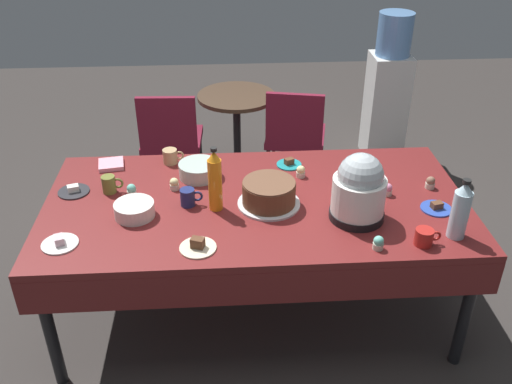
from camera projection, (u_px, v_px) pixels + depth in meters
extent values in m
plane|color=#383330|center=(256.00, 307.00, 3.31)|extent=(9.00, 9.00, 0.00)
cube|color=maroon|center=(256.00, 203.00, 2.94)|extent=(2.20, 1.10, 0.04)
cylinder|color=black|center=(49.00, 329.00, 2.67)|extent=(0.06, 0.06, 0.71)
cylinder|color=black|center=(466.00, 310.00, 2.78)|extent=(0.06, 0.06, 0.71)
cylinder|color=black|center=(87.00, 220.00, 3.48)|extent=(0.06, 0.06, 0.71)
cylinder|color=black|center=(410.00, 208.00, 3.59)|extent=(0.06, 0.06, 0.71)
cube|color=maroon|center=(264.00, 288.00, 2.53)|extent=(2.20, 0.01, 0.18)
cube|color=maroon|center=(250.00, 171.00, 3.46)|extent=(2.20, 0.01, 0.18)
cylinder|color=silver|center=(269.00, 203.00, 2.89)|extent=(0.32, 0.32, 0.01)
cylinder|color=brown|center=(269.00, 193.00, 2.85)|extent=(0.27, 0.27, 0.11)
cylinder|color=brown|center=(269.00, 183.00, 2.82)|extent=(0.27, 0.27, 0.01)
cylinder|color=black|center=(356.00, 214.00, 2.78)|extent=(0.27, 0.27, 0.04)
cylinder|color=white|center=(358.00, 195.00, 2.72)|extent=(0.26, 0.26, 0.18)
sphere|color=#B2BCC1|center=(361.00, 176.00, 2.66)|extent=(0.22, 0.22, 0.22)
cylinder|color=#B2C6BC|center=(199.00, 170.00, 3.12)|extent=(0.23, 0.23, 0.08)
cylinder|color=silver|center=(134.00, 210.00, 2.78)|extent=(0.20, 0.20, 0.07)
cylinder|color=#2D2D33|center=(74.00, 192.00, 2.99)|extent=(0.17, 0.17, 0.01)
cube|color=white|center=(73.00, 188.00, 2.98)|extent=(0.07, 0.06, 0.03)
cylinder|color=teal|center=(289.00, 165.00, 3.25)|extent=(0.14, 0.14, 0.01)
cube|color=brown|center=(289.00, 161.00, 3.24)|extent=(0.06, 0.05, 0.04)
cylinder|color=#2D4CB2|center=(436.00, 209.00, 2.85)|extent=(0.16, 0.16, 0.01)
cube|color=brown|center=(437.00, 205.00, 2.84)|extent=(0.06, 0.05, 0.03)
cylinder|color=beige|center=(198.00, 248.00, 2.57)|extent=(0.17, 0.17, 0.01)
cube|color=brown|center=(198.00, 243.00, 2.55)|extent=(0.07, 0.06, 0.05)
cylinder|color=white|center=(60.00, 244.00, 2.59)|extent=(0.17, 0.17, 0.01)
cube|color=beige|center=(59.00, 240.00, 2.58)|extent=(0.06, 0.07, 0.04)
cylinder|color=beige|center=(430.00, 185.00, 3.03)|extent=(0.05, 0.05, 0.03)
sphere|color=brown|center=(431.00, 181.00, 3.01)|extent=(0.05, 0.05, 0.05)
cylinder|color=beige|center=(387.00, 192.00, 2.96)|extent=(0.05, 0.05, 0.03)
sphere|color=pink|center=(388.00, 188.00, 2.95)|extent=(0.05, 0.05, 0.05)
cylinder|color=beige|center=(378.00, 246.00, 2.56)|extent=(0.05, 0.05, 0.03)
sphere|color=#6BC6B2|center=(379.00, 241.00, 2.54)|extent=(0.05, 0.05, 0.05)
cylinder|color=beige|center=(301.00, 174.00, 3.13)|extent=(0.05, 0.05, 0.03)
sphere|color=beige|center=(301.00, 170.00, 3.12)|extent=(0.05, 0.05, 0.05)
cylinder|color=beige|center=(132.00, 193.00, 2.96)|extent=(0.05, 0.05, 0.03)
sphere|color=#6BC6B2|center=(131.00, 188.00, 2.94)|extent=(0.05, 0.05, 0.05)
cylinder|color=beige|center=(175.00, 187.00, 3.01)|extent=(0.05, 0.05, 0.03)
sphere|color=beige|center=(174.00, 182.00, 3.00)|extent=(0.05, 0.05, 0.05)
cylinder|color=silver|center=(460.00, 215.00, 2.59)|extent=(0.08, 0.08, 0.24)
cone|color=silver|center=(466.00, 188.00, 2.52)|extent=(0.08, 0.08, 0.05)
cylinder|color=black|center=(467.00, 181.00, 2.50)|extent=(0.04, 0.04, 0.02)
cylinder|color=orange|center=(215.00, 185.00, 2.79)|extent=(0.07, 0.07, 0.28)
cone|color=orange|center=(214.00, 156.00, 2.70)|extent=(0.06, 0.06, 0.05)
cylinder|color=black|center=(214.00, 149.00, 2.68)|extent=(0.03, 0.03, 0.02)
cylinder|color=navy|center=(188.00, 197.00, 2.86)|extent=(0.08, 0.08, 0.09)
torus|color=navy|center=(197.00, 196.00, 2.86)|extent=(0.06, 0.01, 0.06)
cylinder|color=#B2231E|center=(424.00, 237.00, 2.58)|extent=(0.09, 0.09, 0.08)
torus|color=#B2231E|center=(436.00, 236.00, 2.58)|extent=(0.05, 0.01, 0.05)
cylinder|color=tan|center=(170.00, 156.00, 3.26)|extent=(0.08, 0.08, 0.09)
torus|color=tan|center=(179.00, 155.00, 3.26)|extent=(0.05, 0.01, 0.05)
cylinder|color=olive|center=(109.00, 184.00, 2.97)|extent=(0.07, 0.07, 0.10)
torus|color=olive|center=(118.00, 183.00, 2.97)|extent=(0.06, 0.01, 0.06)
cube|color=pink|center=(111.00, 164.00, 3.24)|extent=(0.16, 0.16, 0.02)
cube|color=maroon|center=(173.00, 140.00, 4.29)|extent=(0.46, 0.46, 0.05)
cube|color=maroon|center=(167.00, 124.00, 4.00)|extent=(0.42, 0.06, 0.40)
cylinder|color=black|center=(200.00, 154.00, 4.57)|extent=(0.03, 0.03, 0.40)
cylinder|color=black|center=(154.00, 155.00, 4.56)|extent=(0.03, 0.03, 0.40)
cylinder|color=black|center=(197.00, 177.00, 4.24)|extent=(0.03, 0.03, 0.40)
cylinder|color=black|center=(147.00, 178.00, 4.24)|extent=(0.03, 0.03, 0.40)
cube|color=maroon|center=(296.00, 136.00, 4.34)|extent=(0.52, 0.52, 0.05)
cube|color=maroon|center=(295.00, 120.00, 4.05)|extent=(0.42, 0.12, 0.40)
cylinder|color=black|center=(320.00, 153.00, 4.59)|extent=(0.04, 0.04, 0.40)
cylinder|color=black|center=(274.00, 150.00, 4.64)|extent=(0.04, 0.04, 0.40)
cylinder|color=black|center=(317.00, 175.00, 4.27)|extent=(0.04, 0.04, 0.40)
cylinder|color=black|center=(268.00, 172.00, 4.32)|extent=(0.04, 0.04, 0.40)
cylinder|color=#473323|center=(236.00, 96.00, 4.30)|extent=(0.60, 0.60, 0.03)
cylinder|color=black|center=(237.00, 138.00, 4.48)|extent=(0.06, 0.06, 0.67)
cylinder|color=black|center=(238.00, 175.00, 4.66)|extent=(0.44, 0.44, 0.02)
cube|color=silver|center=(385.00, 107.00, 4.78)|extent=(0.32, 0.32, 0.90)
cylinder|color=#6699D8|center=(395.00, 34.00, 4.46)|extent=(0.28, 0.28, 0.34)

